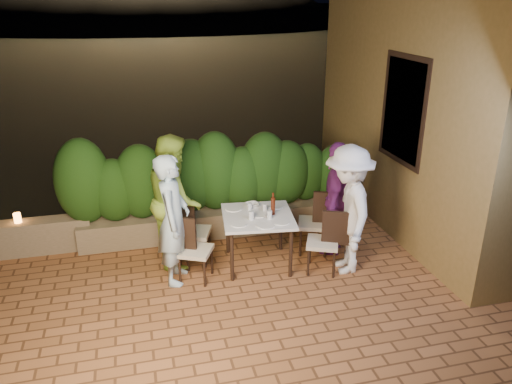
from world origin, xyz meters
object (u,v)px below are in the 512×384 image
object	(u,v)px
chair_left_back	(194,231)
parapet_lamp	(17,218)
chair_left_front	(195,249)
diner_purple	(336,198)
beer_bottle	(273,204)
chair_right_front	(323,241)
bowl	(252,205)
chair_right_back	(314,222)
diner_blue	(173,220)
dining_table	(258,240)
diner_white	(348,210)
diner_green	(175,199)

from	to	relation	value
chair_left_back	parapet_lamp	bearing A→B (deg)	-179.31
chair_left_front	diner_purple	distance (m)	2.14
chair_left_front	beer_bottle	bearing A→B (deg)	33.98
chair_right_front	diner_purple	size ratio (longest dim) A/B	0.54
beer_bottle	diner_purple	world-z (taller)	diner_purple
bowl	diner_purple	world-z (taller)	diner_purple
bowl	chair_left_front	world-z (taller)	chair_left_front
chair_right_back	beer_bottle	bearing A→B (deg)	35.98
diner_blue	parapet_lamp	bearing A→B (deg)	73.13
dining_table	parapet_lamp	bearing A→B (deg)	160.72
beer_bottle	chair_left_back	bearing A→B (deg)	162.03
dining_table	chair_left_back	world-z (taller)	chair_left_back
bowl	diner_white	size ratio (longest dim) A/B	0.10
dining_table	chair_left_front	distance (m)	0.91
bowl	chair_left_front	distance (m)	1.07
diner_purple	chair_left_back	bearing A→B (deg)	-64.36
bowl	chair_left_front	bearing A→B (deg)	-150.72
dining_table	chair_right_front	bearing A→B (deg)	-25.62
dining_table	chair_left_front	bearing A→B (deg)	-168.61
chair_right_front	diner_purple	distance (m)	0.75
parapet_lamp	dining_table	bearing A→B (deg)	-19.28
chair_right_back	diner_green	world-z (taller)	diner_green
diner_purple	parapet_lamp	world-z (taller)	diner_purple
chair_right_front	chair_right_back	xyz separation A→B (m)	(0.08, 0.56, 0.02)
beer_bottle	chair_left_back	size ratio (longest dim) A/B	0.34
parapet_lamp	chair_left_front	bearing A→B (deg)	-29.16
diner_purple	bowl	bearing A→B (deg)	-67.97
chair_right_front	diner_blue	xyz separation A→B (m)	(-1.94, 0.26, 0.42)
diner_white	diner_purple	size ratio (longest dim) A/B	1.06
chair_left_back	diner_purple	xyz separation A→B (m)	(2.03, -0.20, 0.37)
diner_blue	diner_purple	size ratio (longest dim) A/B	1.04
beer_bottle	parapet_lamp	size ratio (longest dim) A/B	2.23
chair_right_back	diner_green	size ratio (longest dim) A/B	0.51
chair_left_back	chair_right_front	distance (m)	1.78
chair_right_back	chair_left_back	bearing A→B (deg)	15.31
dining_table	chair_right_back	xyz separation A→B (m)	(0.88, 0.17, 0.10)
bowl	diner_purple	bearing A→B (deg)	-9.14
chair_left_back	diner_white	xyz separation A→B (m)	(1.95, -0.74, 0.42)
beer_bottle	diner_purple	size ratio (longest dim) A/B	0.19
dining_table	chair_right_back	distance (m)	0.90
bowl	chair_right_back	distance (m)	0.94
beer_bottle	chair_left_back	xyz separation A→B (m)	(-1.04, 0.34, -0.45)
diner_green	chair_right_back	bearing A→B (deg)	-97.13
dining_table	bowl	bearing A→B (deg)	90.28
chair_right_back	bowl	bearing A→B (deg)	10.93
chair_right_back	diner_blue	xyz separation A→B (m)	(-2.02, -0.29, 0.40)
diner_white	parapet_lamp	bearing A→B (deg)	-100.18
beer_bottle	bowl	distance (m)	0.42
chair_right_back	parapet_lamp	distance (m)	4.24
beer_bottle	chair_left_back	distance (m)	1.18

